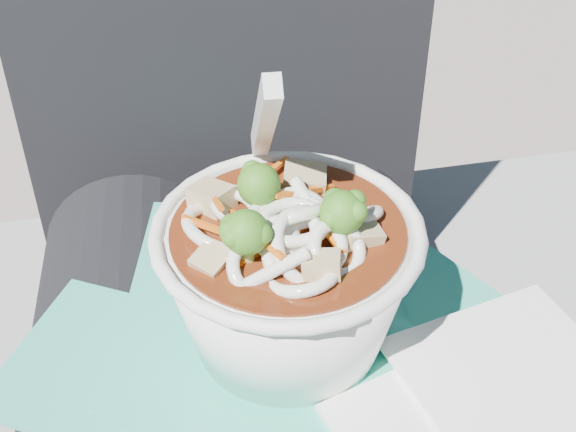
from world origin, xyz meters
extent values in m
cylinder|color=black|center=(0.09, 0.00, 0.55)|extent=(0.16, 0.48, 0.16)
cube|color=teal|center=(0.12, 0.05, 0.63)|extent=(0.17, 0.18, 0.00)
cube|color=teal|center=(0.01, -0.02, 0.63)|extent=(0.20, 0.20, 0.00)
cube|color=teal|center=(0.00, 0.10, 0.63)|extent=(0.17, 0.15, 0.00)
cube|color=teal|center=(0.02, -0.01, 0.64)|extent=(0.19, 0.20, 0.00)
cube|color=teal|center=(-0.08, 0.00, 0.64)|extent=(0.19, 0.18, 0.00)
cube|color=teal|center=(0.00, -0.01, 0.64)|extent=(0.20, 0.20, 0.00)
cube|color=teal|center=(0.03, -0.04, 0.64)|extent=(0.23, 0.22, 0.00)
cube|color=white|center=(0.16, -0.05, 0.65)|extent=(0.16, 0.16, 0.00)
torus|color=white|center=(0.02, 0.01, 0.73)|extent=(0.17, 0.17, 0.01)
cylinder|color=#4A1B0A|center=(0.02, 0.01, 0.73)|extent=(0.14, 0.14, 0.01)
torus|color=white|center=(-0.01, 0.02, 0.73)|extent=(0.08, 0.08, 0.03)
torus|color=white|center=(0.03, 0.00, 0.74)|extent=(0.04, 0.05, 0.04)
torus|color=white|center=(0.00, 0.03, 0.74)|extent=(0.05, 0.05, 0.02)
torus|color=white|center=(0.03, 0.01, 0.74)|extent=(0.05, 0.04, 0.04)
torus|color=white|center=(-0.01, 0.02, 0.73)|extent=(0.07, 0.07, 0.03)
torus|color=white|center=(0.03, 0.01, 0.73)|extent=(0.07, 0.06, 0.04)
torus|color=white|center=(0.07, 0.02, 0.73)|extent=(0.05, 0.04, 0.04)
torus|color=white|center=(0.03, 0.01, 0.74)|extent=(0.06, 0.06, 0.01)
torus|color=white|center=(0.03, -0.03, 0.73)|extent=(0.06, 0.06, 0.02)
torus|color=white|center=(0.04, -0.01, 0.74)|extent=(0.05, 0.06, 0.06)
torus|color=white|center=(0.03, 0.01, 0.74)|extent=(0.06, 0.06, 0.01)
torus|color=white|center=(0.01, -0.02, 0.73)|extent=(0.05, 0.04, 0.04)
torus|color=white|center=(0.05, -0.02, 0.74)|extent=(0.05, 0.04, 0.04)
torus|color=white|center=(0.03, -0.01, 0.74)|extent=(0.06, 0.06, 0.03)
cylinder|color=white|center=(0.01, -0.03, 0.74)|extent=(0.04, 0.01, 0.03)
cylinder|color=white|center=(0.01, -0.01, 0.74)|extent=(0.01, 0.03, 0.02)
cylinder|color=white|center=(0.04, 0.02, 0.74)|extent=(0.03, 0.04, 0.03)
cylinder|color=#81AA52|center=(0.05, 0.00, 0.74)|extent=(0.01, 0.01, 0.02)
sphere|color=#276316|center=(0.05, 0.00, 0.75)|extent=(0.03, 0.03, 0.03)
sphere|color=#276316|center=(0.06, 0.00, 0.76)|extent=(0.01, 0.01, 0.01)
sphere|color=#276316|center=(0.05, -0.01, 0.75)|extent=(0.01, 0.01, 0.01)
sphere|color=#276316|center=(0.06, -0.01, 0.76)|extent=(0.01, 0.01, 0.01)
sphere|color=#276316|center=(0.05, 0.01, 0.76)|extent=(0.01, 0.01, 0.01)
cylinder|color=#81AA52|center=(0.01, 0.03, 0.74)|extent=(0.01, 0.01, 0.02)
sphere|color=#276316|center=(0.01, 0.03, 0.75)|extent=(0.03, 0.03, 0.03)
sphere|color=#276316|center=(0.01, 0.04, 0.75)|extent=(0.01, 0.01, 0.01)
sphere|color=#276316|center=(0.01, 0.04, 0.76)|extent=(0.01, 0.01, 0.01)
sphere|color=#276316|center=(0.01, 0.04, 0.76)|extent=(0.01, 0.01, 0.01)
sphere|color=#276316|center=(0.01, 0.04, 0.76)|extent=(0.01, 0.01, 0.01)
cylinder|color=#81AA52|center=(0.00, -0.01, 0.74)|extent=(0.01, 0.01, 0.02)
sphere|color=#276316|center=(0.00, -0.01, 0.75)|extent=(0.03, 0.03, 0.03)
sphere|color=#276316|center=(-0.01, -0.02, 0.75)|extent=(0.01, 0.01, 0.01)
sphere|color=#276316|center=(-0.01, -0.01, 0.76)|extent=(0.01, 0.01, 0.01)
sphere|color=#276316|center=(0.01, -0.02, 0.75)|extent=(0.01, 0.01, 0.01)
sphere|color=#276316|center=(-0.01, -0.01, 0.76)|extent=(0.01, 0.01, 0.01)
cube|color=orange|center=(0.04, 0.03, 0.74)|extent=(0.04, 0.03, 0.02)
cube|color=orange|center=(0.04, 0.00, 0.74)|extent=(0.02, 0.05, 0.01)
cube|color=orange|center=(0.02, 0.06, 0.74)|extent=(0.04, 0.04, 0.01)
cube|color=orange|center=(0.01, -0.01, 0.74)|extent=(0.03, 0.04, 0.00)
cube|color=orange|center=(-0.02, 0.03, 0.75)|extent=(0.01, 0.05, 0.02)
cube|color=orange|center=(0.01, 0.00, 0.74)|extent=(0.04, 0.03, 0.01)
cube|color=orange|center=(0.00, 0.00, 0.75)|extent=(0.03, 0.05, 0.01)
cube|color=orange|center=(0.03, 0.02, 0.74)|extent=(0.05, 0.03, 0.01)
cube|color=orange|center=(-0.02, 0.01, 0.74)|extent=(0.04, 0.03, 0.01)
cube|color=tan|center=(0.07, 0.00, 0.74)|extent=(0.03, 0.03, 0.02)
cube|color=tan|center=(0.04, 0.05, 0.74)|extent=(0.03, 0.03, 0.02)
cube|color=tan|center=(-0.02, 0.04, 0.74)|extent=(0.03, 0.03, 0.02)
cube|color=tan|center=(-0.02, -0.01, 0.73)|extent=(0.03, 0.03, 0.02)
cube|color=tan|center=(0.04, -0.03, 0.74)|extent=(0.02, 0.02, 0.02)
ellipsoid|color=white|center=(0.02, 0.00, 0.74)|extent=(0.03, 0.04, 0.01)
cube|color=white|center=(0.02, 0.05, 0.79)|extent=(0.01, 0.10, 0.10)
camera|label=1|loc=(-0.02, -0.35, 1.04)|focal=50.00mm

